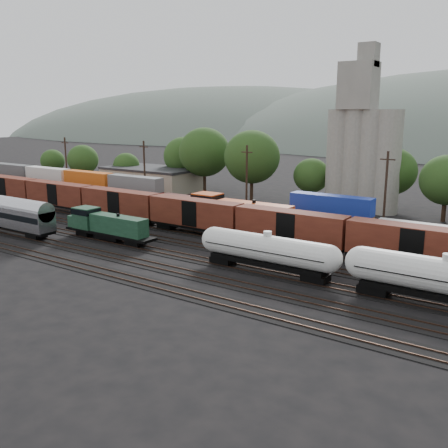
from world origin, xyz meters
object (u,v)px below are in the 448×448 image
Objects in this scene: green_locomotive at (105,224)px; tank_car_a at (267,250)px; orange_locomotive at (234,213)px; grain_silo at (362,148)px.

green_locomotive is 0.89× the size of tank_car_a.
orange_locomotive reaches higher than tank_car_a.
tank_car_a is (25.74, -0.00, 0.36)m from green_locomotive.
green_locomotive is 25.74m from tank_car_a.
grain_silo reaches higher than orange_locomotive.
grain_silo reaches higher than tank_car_a.
grain_silo is at bearing 62.17° from green_locomotive.
grain_silo is (-4.09, 41.00, 8.57)m from tank_car_a.
green_locomotive is 47.21m from grain_silo.
green_locomotive is 0.53× the size of grain_silo.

